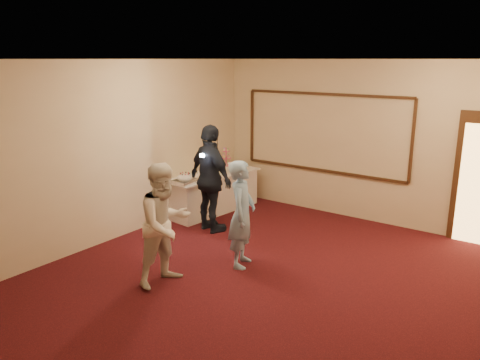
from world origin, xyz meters
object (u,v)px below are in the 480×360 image
object	(u,v)px
woman	(165,224)
cupcake_stand	(226,158)
plate_stack_a	(212,170)
tart	(209,178)
man	(242,214)
buffet_table	(212,192)
plate_stack_b	(233,167)
guest	(211,179)
pavlova_tray	(185,179)

from	to	relation	value
woman	cupcake_stand	bearing A→B (deg)	32.84
plate_stack_a	tart	size ratio (longest dim) A/B	0.57
man	tart	bearing A→B (deg)	30.91
cupcake_stand	tart	distance (m)	1.31
plate_stack_a	woman	size ratio (longest dim) A/B	0.10
buffet_table	woman	world-z (taller)	woman
plate_stack_a	woman	xyz separation A→B (m)	(1.50, -2.84, 0.00)
cupcake_stand	plate_stack_a	size ratio (longest dim) A/B	2.44
buffet_table	plate_stack_b	xyz separation A→B (m)	(0.21, 0.43, 0.47)
guest	woman	bearing A→B (deg)	128.57
plate_stack_b	cupcake_stand	bearing A→B (deg)	140.84
pavlova_tray	guest	size ratio (longest dim) A/B	0.27
buffet_table	guest	size ratio (longest dim) A/B	1.13
pavlova_tray	plate_stack_a	size ratio (longest dim) A/B	3.06
plate_stack_a	woman	distance (m)	3.21
tart	man	xyz separation A→B (m)	(1.74, -1.35, 0.00)
pavlova_tray	plate_stack_a	bearing A→B (deg)	94.77
cupcake_stand	plate_stack_a	bearing A→B (deg)	-72.95
pavlova_tray	cupcake_stand	size ratio (longest dim) A/B	1.25
plate_stack_b	woman	world-z (taller)	woman
cupcake_stand	plate_stack_b	distance (m)	0.59
woman	guest	world-z (taller)	guest
guest	plate_stack_b	bearing A→B (deg)	-52.40
pavlova_tray	tart	distance (m)	0.50
plate_stack_a	tart	bearing A→B (deg)	-57.62
buffet_table	pavlova_tray	distance (m)	0.97
cupcake_stand	man	world-z (taller)	man
cupcake_stand	woman	size ratio (longest dim) A/B	0.25
plate_stack_b	guest	xyz separation A→B (m)	(0.51, -1.33, 0.10)
man	guest	world-z (taller)	guest
cupcake_stand	man	distance (m)	3.40
plate_stack_b	man	xyz separation A→B (m)	(1.80, -2.18, -0.06)
tart	man	bearing A→B (deg)	-37.75
pavlova_tray	guest	xyz separation A→B (m)	(0.66, -0.05, 0.11)
buffet_table	man	distance (m)	2.69
pavlova_tray	tart	bearing A→B (deg)	66.37
cupcake_stand	woman	distance (m)	4.01
plate_stack_b	woman	distance (m)	3.48
plate_stack_b	guest	bearing A→B (deg)	-68.93
plate_stack_a	guest	distance (m)	1.18
plate_stack_a	man	world-z (taller)	man
plate_stack_a	plate_stack_b	xyz separation A→B (m)	(0.22, 0.40, 0.02)
pavlova_tray	woman	world-z (taller)	woman
man	woman	bearing A→B (deg)	132.89
cupcake_stand	man	bearing A→B (deg)	-48.54
cupcake_stand	tart	xyz separation A→B (m)	(0.51, -1.20, -0.12)
buffet_table	pavlova_tray	bearing A→B (deg)	-85.83
plate_stack_b	man	world-z (taller)	man
buffet_table	man	world-z (taller)	man
tart	plate_stack_b	bearing A→B (deg)	93.65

